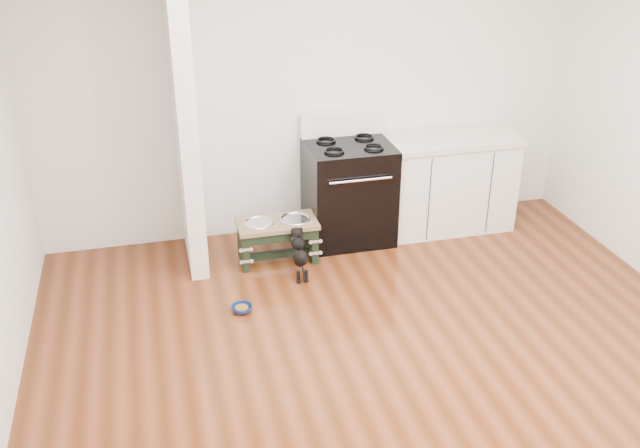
% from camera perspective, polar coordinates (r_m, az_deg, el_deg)
% --- Properties ---
extents(ground, '(5.00, 5.00, 0.00)m').
position_cam_1_polar(ground, '(4.95, 6.54, -12.49)').
color(ground, '#4D230D').
rests_on(ground, ground).
extents(room_shell, '(5.00, 5.00, 5.00)m').
position_cam_1_polar(room_shell, '(4.14, 7.67, 5.29)').
color(room_shell, silver).
rests_on(room_shell, ground).
extents(partition_wall, '(0.15, 0.80, 2.70)m').
position_cam_1_polar(partition_wall, '(5.95, -10.83, 8.81)').
color(partition_wall, silver).
rests_on(partition_wall, ground).
extents(oven_range, '(0.76, 0.69, 1.14)m').
position_cam_1_polar(oven_range, '(6.54, 2.30, 2.70)').
color(oven_range, black).
rests_on(oven_range, ground).
extents(cabinet_run, '(1.24, 0.64, 0.91)m').
position_cam_1_polar(cabinet_run, '(6.89, 10.11, 3.33)').
color(cabinet_run, silver).
rests_on(cabinet_run, ground).
extents(dog_feeder, '(0.69, 0.37, 0.39)m').
position_cam_1_polar(dog_feeder, '(6.22, -3.43, -0.72)').
color(dog_feeder, black).
rests_on(dog_feeder, ground).
extents(puppy, '(0.12, 0.36, 0.42)m').
position_cam_1_polar(puppy, '(5.99, -1.67, -2.26)').
color(puppy, black).
rests_on(puppy, ground).
extents(floor_bowl, '(0.21, 0.21, 0.05)m').
position_cam_1_polar(floor_bowl, '(5.65, -6.28, -6.75)').
color(floor_bowl, navy).
rests_on(floor_bowl, ground).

